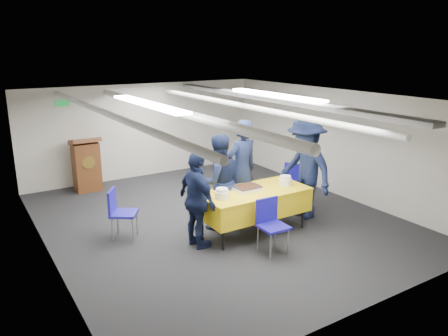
{
  "coord_description": "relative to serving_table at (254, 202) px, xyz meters",
  "views": [
    {
      "loc": [
        -3.99,
        -6.62,
        3.16
      ],
      "look_at": [
        0.02,
        -0.2,
        1.05
      ],
      "focal_mm": 35.0,
      "sensor_mm": 36.0,
      "label": 1
    }
  ],
  "objects": [
    {
      "name": "room_shell",
      "position": [
        -0.14,
        1.25,
        1.25
      ],
      "size": [
        6.0,
        7.0,
        2.3
      ],
      "color": "beige",
      "rests_on": "ground"
    },
    {
      "name": "plate_stack_right",
      "position": [
        0.65,
        -0.05,
        0.29
      ],
      "size": [
        0.24,
        0.24,
        0.17
      ],
      "color": "white",
      "rests_on": "serving_table"
    },
    {
      "name": "sailor_b",
      "position": [
        -0.42,
        0.51,
        0.3
      ],
      "size": [
        0.89,
        0.73,
        1.71
      ],
      "primitive_type": "imported",
      "rotation": [
        0.0,
        0.0,
        3.04
      ],
      "color": "black",
      "rests_on": "ground"
    },
    {
      "name": "serving_table",
      "position": [
        0.0,
        0.0,
        0.0
      ],
      "size": [
        1.92,
        0.91,
        0.77
      ],
      "color": "black",
      "rests_on": "ground"
    },
    {
      "name": "plate_stack_left",
      "position": [
        -0.68,
        -0.05,
        0.29
      ],
      "size": [
        0.24,
        0.24,
        0.17
      ],
      "color": "white",
      "rests_on": "serving_table"
    },
    {
      "name": "sheet_cake",
      "position": [
        -0.1,
        0.07,
        0.25
      ],
      "size": [
        0.46,
        0.35,
        0.08
      ],
      "color": "white",
      "rests_on": "serving_table"
    },
    {
      "name": "sailor_d",
      "position": [
        1.24,
        0.08,
        0.41
      ],
      "size": [
        0.74,
        1.26,
        1.93
      ],
      "primitive_type": "imported",
      "rotation": [
        0.0,
        0.0,
        -1.55
      ],
      "color": "black",
      "rests_on": "ground"
    },
    {
      "name": "chair_right",
      "position": [
        1.43,
        0.68,
        -0.03
      ],
      "size": [
        0.57,
        0.57,
        0.87
      ],
      "color": "gray",
      "rests_on": "ground"
    },
    {
      "name": "chair_left",
      "position": [
        -2.08,
        0.99,
        -0.03
      ],
      "size": [
        0.58,
        0.58,
        0.87
      ],
      "color": "gray",
      "rests_on": "ground"
    },
    {
      "name": "sailor_a",
      "position": [
        0.15,
        0.61,
        0.39
      ],
      "size": [
        0.75,
        0.54,
        1.9
      ],
      "primitive_type": "imported",
      "rotation": [
        0.0,
        0.0,
        3.27
      ],
      "color": "black",
      "rests_on": "ground"
    },
    {
      "name": "podium",
      "position": [
        -1.84,
        3.88,
        0.05
      ],
      "size": [
        0.62,
        0.53,
        1.25
      ],
      "color": "brown",
      "rests_on": "ground"
    },
    {
      "name": "chair_near",
      "position": [
        -0.23,
        -0.76,
        -0.03
      ],
      "size": [
        0.43,
        0.43,
        0.87
      ],
      "color": "gray",
      "rests_on": "ground"
    },
    {
      "name": "sailor_c",
      "position": [
        -1.11,
        0.01,
        0.24
      ],
      "size": [
        0.45,
        0.96,
        1.59
      ],
      "primitive_type": "imported",
      "rotation": [
        0.0,
        0.0,
        1.64
      ],
      "color": "black",
      "rests_on": "ground"
    },
    {
      "name": "ground",
      "position": [
        -0.24,
        0.84,
        -0.56
      ],
      "size": [
        7.0,
        7.0,
        0.0
      ],
      "primitive_type": "plane",
      "color": "black",
      "rests_on": "ground"
    }
  ]
}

